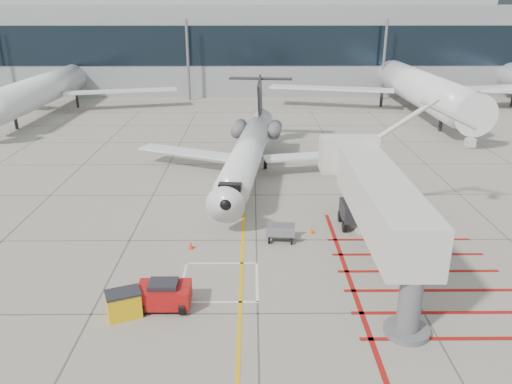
{
  "coord_description": "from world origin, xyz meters",
  "views": [
    {
      "loc": [
        -0.25,
        -24.36,
        13.88
      ],
      "look_at": [
        0.0,
        6.0,
        2.5
      ],
      "focal_mm": 35.0,
      "sensor_mm": 36.0,
      "label": 1
    }
  ],
  "objects_px": {
    "regional_jet": "(244,144)",
    "pushback_tug": "(164,294)",
    "spill_bin": "(124,304)",
    "jet_bridge": "(381,209)"
  },
  "relations": [
    {
      "from": "jet_bridge",
      "to": "pushback_tug",
      "type": "bearing_deg",
      "value": -160.93
    },
    {
      "from": "spill_bin",
      "to": "pushback_tug",
      "type": "bearing_deg",
      "value": 0.92
    },
    {
      "from": "regional_jet",
      "to": "spill_bin",
      "type": "height_order",
      "value": "regional_jet"
    },
    {
      "from": "pushback_tug",
      "to": "regional_jet",
      "type": "bearing_deg",
      "value": 78.48
    },
    {
      "from": "regional_jet",
      "to": "pushback_tug",
      "type": "relative_size",
      "value": 10.6
    },
    {
      "from": "regional_jet",
      "to": "spill_bin",
      "type": "relative_size",
      "value": 17.59
    },
    {
      "from": "jet_bridge",
      "to": "pushback_tug",
      "type": "relative_size",
      "value": 6.95
    },
    {
      "from": "pushback_tug",
      "to": "spill_bin",
      "type": "distance_m",
      "value": 1.93
    },
    {
      "from": "pushback_tug",
      "to": "spill_bin",
      "type": "relative_size",
      "value": 1.66
    },
    {
      "from": "regional_jet",
      "to": "spill_bin",
      "type": "xyz_separation_m",
      "value": [
        -5.48,
        -18.39,
        -2.87
      ]
    }
  ]
}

